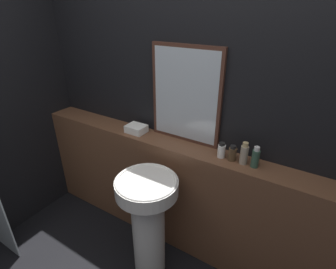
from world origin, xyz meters
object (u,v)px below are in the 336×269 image
Objects in this scene: pedestal_sink at (148,218)px; body_wash_bottle at (255,158)px; mirror at (186,96)px; lotion_bottle at (244,154)px; towel_stack at (136,129)px; shampoo_bottle at (221,150)px; conditioner_bottle at (232,153)px.

pedestal_sink is 0.88m from body_wash_bottle.
mirror is 0.59m from lotion_bottle.
mirror is at bearing 170.59° from body_wash_bottle.
body_wash_bottle is (0.08, 0.00, -0.00)m from lotion_bottle.
towel_stack is 1.42× the size of shampoo_bottle.
shampoo_bottle is (0.76, 0.00, 0.02)m from towel_stack.
conditioner_bottle is at bearing 180.00° from lotion_bottle.
mirror is at bearing 167.29° from conditioner_bottle.
conditioner_bottle is 0.75× the size of body_wash_bottle.
lotion_bottle is at bearing -10.79° from mirror.
towel_stack is at bearing 180.00° from shampoo_bottle.
mirror is at bearing 13.35° from towel_stack.
pedestal_sink is 0.73m from towel_stack.
body_wash_bottle is (0.60, 0.39, 0.51)m from pedestal_sink.
towel_stack is at bearing -166.65° from mirror.
lotion_bottle is (0.53, 0.39, 0.51)m from pedestal_sink.
shampoo_bottle is 0.08m from conditioner_bottle.
towel_stack is 1.07× the size of body_wash_bottle.
conditioner_bottle is at bearing 180.00° from body_wash_bottle.
pedestal_sink is 0.94m from mirror.
conditioner_bottle is at bearing 0.00° from towel_stack.
body_wash_bottle is (0.99, 0.00, 0.04)m from towel_stack.
shampoo_bottle is (0.35, -0.10, -0.31)m from mirror.
pedestal_sink is at bearing -92.26° from mirror.
towel_stack is 0.92m from lotion_bottle.
body_wash_bottle is at bearing -9.41° from mirror.
lotion_bottle is at bearing 0.00° from towel_stack.
conditioner_bottle is at bearing -12.71° from mirror.
lotion_bottle is at bearing 36.75° from pedestal_sink.
pedestal_sink is 0.77m from conditioner_bottle.
shampoo_bottle is 1.00× the size of conditioner_bottle.
mirror reaches higher than body_wash_bottle.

